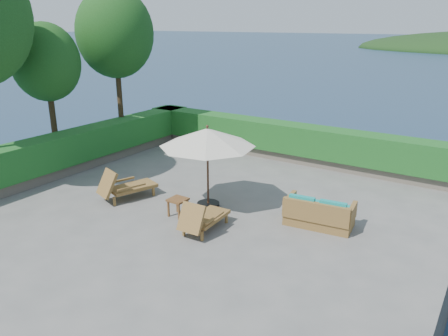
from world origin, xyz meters
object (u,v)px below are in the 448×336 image
Objects in this scene: patio_umbrella at (207,138)px; lounge_left at (125,186)px; lounge_right at (203,218)px; wicker_loveseat at (319,214)px; side_table at (178,202)px.

lounge_left is at bearing -158.84° from patio_umbrella.
lounge_left is 3.08m from lounge_right.
patio_umbrella is 1.74× the size of wicker_loveseat.
side_table is (-1.06, 0.37, 0.04)m from lounge_right.
lounge_right is 1.12m from side_table.
wicker_loveseat is (3.28, 1.43, -0.08)m from side_table.
side_table is (1.99, -0.06, 0.00)m from lounge_left.
patio_umbrella is at bearing 39.98° from lounge_left.
lounge_right is (0.77, -1.32, -1.57)m from patio_umbrella.
patio_umbrella is at bearing 72.85° from side_table.
side_table is at bearing 157.99° from lounge_right.
lounge_right is at bearing -147.46° from wicker_loveseat.
patio_umbrella is 1.73× the size of lounge_left.
patio_umbrella reaches higher than wicker_loveseat.
lounge_left is 1.16× the size of lounge_right.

